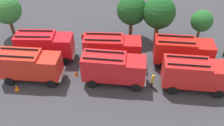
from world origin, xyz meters
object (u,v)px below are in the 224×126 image
Objects in this scene: fire_truck_3 at (45,45)px; firefighter_4 at (193,50)px; fire_truck_5 at (183,51)px; tree_0 at (7,10)px; tree_1 at (132,10)px; tree_2 at (159,13)px; fire_truck_1 at (113,68)px; fire_truck_0 at (29,65)px; firefighter_0 at (169,43)px; fire_truck_4 at (112,48)px; firefighter_1 at (153,80)px; traffic_cone_1 at (76,73)px; tree_3 at (202,21)px; traffic_cone_0 at (17,88)px; fire_truck_2 at (195,74)px; firefighter_3 at (83,39)px.

firefighter_4 is (19.19, 1.78, -1.22)m from fire_truck_3.
fire_truck_5 is 24.58m from tree_0.
tree_2 reaches higher than tree_1.
tree_1 reaches higher than tree_0.
fire_truck_0 is at bearing -176.51° from fire_truck_1.
fire_truck_1 is at bearing 68.36° from firefighter_0.
fire_truck_4 is 8.32m from tree_2.
tree_0 is at bearing 170.35° from firefighter_1.
tree_1 is (2.36, 6.21, 2.24)m from fire_truck_4.
fire_truck_0 is 5.41m from traffic_cone_1.
fire_truck_3 is 1.12× the size of tree_1.
firefighter_1 is at bearing -125.55° from tree_3.
firefighter_4 reaches higher than traffic_cone_0.
tree_3 is at bearing -1.62° from tree_1.
firefighter_4 is (3.06, -1.38, -0.04)m from firefighter_0.
fire_truck_5 is (-0.59, 4.16, 0.00)m from fire_truck_2.
fire_truck_4 is at bearing -3.77° from fire_truck_3.
firefighter_1 is at bearing -129.57° from fire_truck_5.
fire_truck_1 is 4.01× the size of firefighter_3.
fire_truck_0 reaches higher than firefighter_0.
tree_0 is at bearing 113.40° from traffic_cone_0.
firefighter_0 is 2.57× the size of traffic_cone_1.
traffic_cone_0 is (-17.93, -9.13, -0.60)m from firefighter_0.
tree_3 reaches higher than firefighter_4.
tree_2 is (21.19, -0.24, 0.34)m from tree_0.
firefighter_3 is (4.27, 3.40, -1.12)m from fire_truck_3.
tree_0 reaches higher than tree_3.
firefighter_0 is at bearing -49.17° from tree_2.
tree_0 is (-6.64, 5.23, 2.10)m from fire_truck_3.
fire_truck_3 is at bearing 169.01° from fire_truck_2.
firefighter_3 is 11.53m from tree_0.
fire_truck_0 is 1.11× the size of tree_1.
fire_truck_0 and fire_truck_3 have the same top height.
tree_0 is (-24.47, 9.60, 2.10)m from fire_truck_2.
firefighter_4 is 2.24× the size of traffic_cone_0.
fire_truck_0 is at bearing 0.39° from firefighter_4.
fire_truck_5 is 4.38× the size of firefighter_4.
tree_3 reaches higher than firefighter_1.
fire_truck_1 is 10.19m from firefighter_0.
fire_truck_2 is 4.22× the size of firefighter_0.
fire_truck_5 is at bearing -71.35° from firefighter_3.
firefighter_4 is at bearing -7.61° from tree_0.
firefighter_3 is (4.87, 7.44, -1.12)m from fire_truck_0.
tree_0 reaches higher than fire_truck_0.
fire_truck_4 is 8.69m from fire_truck_5.
fire_truck_2 is 10.54m from tree_3.
firefighter_4 reaches higher than traffic_cone_1.
tree_3 is (6.15, 0.72, -1.43)m from tree_2.
firefighter_3 is 11.19m from traffic_cone_0.
firefighter_1 is 0.27× the size of tree_1.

